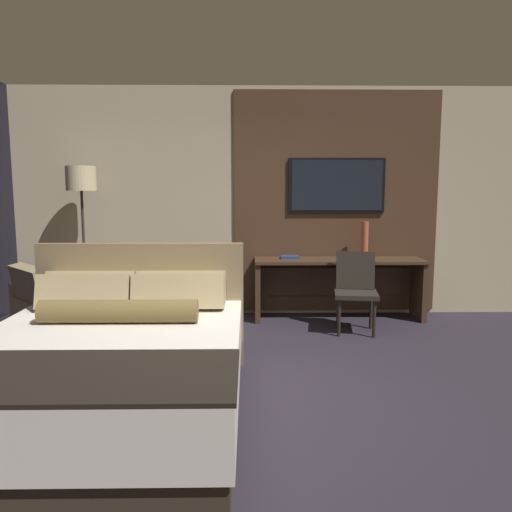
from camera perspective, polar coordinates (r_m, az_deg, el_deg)
The scene contains 10 objects.
ground_plane at distance 3.95m, azimuth 0.81°, elevation -15.64°, with size 16.00×16.00×0.00m, color #28232D.
wall_back_tv_panel at distance 6.23m, azimuth 1.42°, elevation 6.14°, with size 7.20×0.09×2.80m.
bed at distance 3.64m, azimuth -16.21°, elevation -12.09°, with size 1.79×2.26×1.10m.
desk at distance 6.13m, azimuth 9.33°, elevation -2.38°, with size 2.01×0.52×0.73m.
tv at distance 6.24m, azimuth 9.21°, elevation 7.98°, with size 1.18×0.04×0.66m.
desk_chair at distance 5.62m, azimuth 11.32°, elevation -3.22°, with size 0.52×0.52×0.87m.
armchair_by_window at distance 5.73m, azimuth -21.27°, elevation -5.94°, with size 1.20×1.20×0.80m.
floor_lamp at distance 6.14m, azimuth -19.32°, elevation 6.99°, with size 0.34×0.34×1.83m.
vase_tall at distance 6.17m, azimuth 12.33°, elevation 1.80°, with size 0.08×0.08×0.44m.
book at distance 6.05m, azimuth 3.87°, elevation -0.12°, with size 0.22×0.15×0.03m.
Camera 1 is at (-0.11, -3.62, 1.56)m, focal length 35.00 mm.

